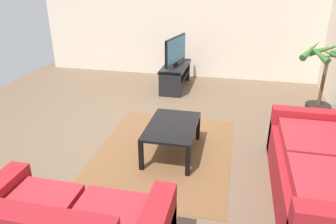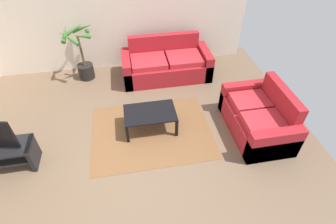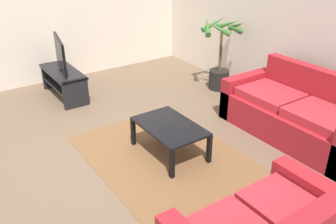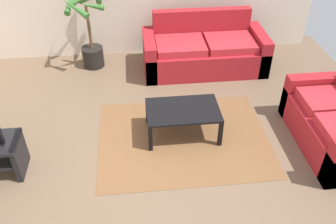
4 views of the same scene
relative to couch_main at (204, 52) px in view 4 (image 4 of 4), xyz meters
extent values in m
plane|color=brown|center=(-0.95, -2.28, -0.30)|extent=(6.60, 6.60, 0.00)
cube|color=maroon|center=(0.00, -0.03, -0.09)|extent=(2.00, 0.90, 0.42)
cube|color=maroon|center=(0.00, 0.34, 0.36)|extent=(1.64, 0.16, 0.48)
cube|color=maroon|center=(-0.91, -0.03, 0.01)|extent=(0.18, 0.90, 0.62)
cube|color=maroon|center=(0.91, -0.03, 0.01)|extent=(0.18, 0.90, 0.62)
cube|color=#B8272F|center=(-0.41, -0.08, 0.18)|extent=(0.78, 0.66, 0.12)
cube|color=#B8272F|center=(0.41, -0.08, 0.18)|extent=(0.78, 0.66, 0.12)
cube|color=maroon|center=(1.30, -2.08, -0.09)|extent=(0.90, 1.48, 0.42)
cube|color=maroon|center=(1.30, -1.43, 0.01)|extent=(0.90, 0.18, 0.62)
cube|color=#B8272F|center=(1.25, -1.80, 0.18)|extent=(0.66, 0.52, 0.12)
cube|color=black|center=(-2.55, -2.13, -0.07)|extent=(0.06, 0.41, 0.46)
cube|color=black|center=(-0.59, -1.68, 0.09)|extent=(0.93, 0.60, 0.03)
cube|color=black|center=(-1.03, -1.95, -0.12)|extent=(0.05, 0.05, 0.37)
cube|color=black|center=(-0.15, -1.95, -0.12)|extent=(0.05, 0.05, 0.37)
cube|color=black|center=(-1.03, -1.41, -0.12)|extent=(0.05, 0.05, 0.37)
cube|color=black|center=(-0.15, -1.41, -0.12)|extent=(0.05, 0.05, 0.37)
cube|color=brown|center=(-0.59, -1.78, -0.30)|extent=(2.20, 1.70, 0.01)
cylinder|color=black|center=(-1.86, 0.27, -0.13)|extent=(0.36, 0.36, 0.34)
cylinder|color=brown|center=(-1.86, 0.27, 0.40)|extent=(0.05, 0.05, 0.73)
cone|color=#356C2B|center=(-1.63, 0.31, 0.81)|extent=(0.19, 0.47, 0.26)
cone|color=#356C2B|center=(-2.10, 0.29, 0.81)|extent=(0.16, 0.50, 0.27)
cone|color=#356C2B|center=(-2.00, 0.06, 0.81)|extent=(0.47, 0.38, 0.27)
cone|color=#356C2B|center=(-1.75, 0.11, 0.81)|extent=(0.38, 0.31, 0.23)
camera|label=1|loc=(2.87, -0.96, 1.84)|focal=34.06mm
camera|label=2|loc=(-0.88, -5.13, 3.20)|focal=27.60mm
camera|label=3|loc=(2.62, -3.91, 2.22)|focal=38.74mm
camera|label=4|loc=(-1.18, -5.30, 2.85)|focal=38.66mm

